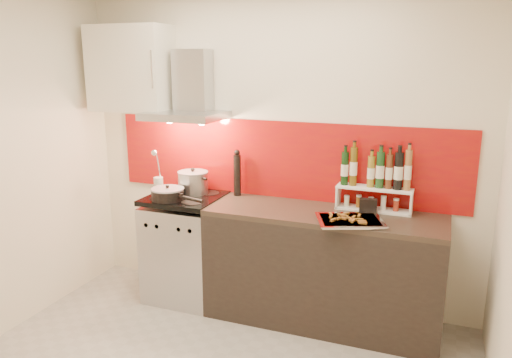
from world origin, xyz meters
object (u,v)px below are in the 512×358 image
at_px(stock_pot, 193,182).
at_px(pepper_mill, 237,173).
at_px(range_stove, 186,248).
at_px(saute_pan, 168,194).
at_px(baking_tray, 350,220).
at_px(counter, 323,267).

height_order(stock_pot, pepper_mill, pepper_mill).
distance_m(range_stove, stock_pot, 0.57).
xyz_separation_m(stock_pot, saute_pan, (-0.09, -0.26, -0.05)).
xyz_separation_m(saute_pan, pepper_mill, (0.46, 0.36, 0.13)).
bearing_deg(stock_pot, range_stove, -104.04).
bearing_deg(stock_pot, baking_tray, -11.09).
relative_size(range_stove, pepper_mill, 2.31).
bearing_deg(stock_pot, counter, -4.96).
bearing_deg(baking_tray, range_stove, 173.30).
distance_m(counter, stock_pot, 1.30).
distance_m(stock_pot, pepper_mill, 0.39).
xyz_separation_m(saute_pan, baking_tray, (1.49, -0.02, -0.04)).
bearing_deg(range_stove, baking_tray, -6.70).
distance_m(counter, pepper_mill, 1.05).
distance_m(range_stove, saute_pan, 0.54).
xyz_separation_m(pepper_mill, baking_tray, (1.03, -0.38, -0.18)).
distance_m(counter, saute_pan, 1.37).
height_order(counter, pepper_mill, pepper_mill).
height_order(counter, saute_pan, saute_pan).
height_order(counter, baking_tray, baking_tray).
bearing_deg(saute_pan, baking_tray, -0.67).
distance_m(saute_pan, pepper_mill, 0.60).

